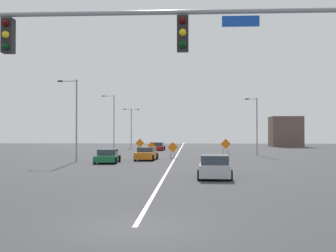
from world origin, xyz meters
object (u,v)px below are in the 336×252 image
(traffic_signal_assembly, at_px, (14,51))
(construction_sign_right_shoulder, at_px, (140,144))
(street_lamp_mid_left, at_px, (131,125))
(construction_sign_left_lane, at_px, (226,144))
(construction_sign_median_near, at_px, (173,148))
(car_orange_approaching, at_px, (147,154))
(car_green_near, at_px, (108,156))
(car_silver_mid, at_px, (215,167))
(construction_sign_median_far, at_px, (151,147))
(street_lamp_far_right, at_px, (113,120))
(street_lamp_mid_right, at_px, (256,124))
(car_red_distant, at_px, (158,147))
(street_lamp_far_left, at_px, (75,116))

(traffic_signal_assembly, xyz_separation_m, construction_sign_right_shoulder, (-2.03, 49.67, -4.06))
(street_lamp_mid_left, bearing_deg, construction_sign_left_lane, -51.46)
(construction_sign_median_near, bearing_deg, car_orange_approaching, -127.24)
(car_green_near, relative_size, car_silver_mid, 0.95)
(construction_sign_median_far, bearing_deg, car_orange_approaching, -89.53)
(street_lamp_far_right, distance_m, car_orange_approaching, 24.90)
(street_lamp_mid_right, xyz_separation_m, car_green_near, (-15.93, -13.88, -3.36))
(car_orange_approaching, bearing_deg, car_green_near, -125.53)
(street_lamp_far_right, distance_m, car_red_distant, 8.27)
(street_lamp_mid_right, bearing_deg, construction_sign_right_shoulder, 150.42)
(street_lamp_mid_right, xyz_separation_m, construction_sign_right_shoulder, (-15.57, 8.84, -2.74))
(car_silver_mid, bearing_deg, construction_sign_right_shoulder, 104.00)
(street_lamp_far_right, distance_m, car_green_near, 28.47)
(traffic_signal_assembly, distance_m, car_silver_mid, 16.27)
(car_silver_mid, relative_size, car_orange_approaching, 0.97)
(traffic_signal_assembly, relative_size, construction_sign_median_far, 9.12)
(traffic_signal_assembly, relative_size, construction_sign_right_shoulder, 8.14)
(street_lamp_mid_left, relative_size, car_orange_approaching, 1.58)
(street_lamp_far_right, xyz_separation_m, car_orange_approaching, (7.73, -23.30, -4.21))
(construction_sign_median_near, bearing_deg, car_silver_mid, -80.59)
(street_lamp_mid_left, distance_m, car_red_distant, 11.02)
(construction_sign_median_far, height_order, construction_sign_left_lane, construction_sign_left_lane)
(street_lamp_mid_left, xyz_separation_m, car_green_near, (2.94, -37.35, -3.71))
(car_red_distant, bearing_deg, construction_sign_median_near, -80.99)
(street_lamp_far_left, relative_size, car_silver_mid, 1.80)
(street_lamp_far_left, distance_m, construction_sign_median_far, 11.64)
(traffic_signal_assembly, xyz_separation_m, car_red_distant, (0.13, 55.48, -4.69))
(construction_sign_median_near, distance_m, car_green_near, 9.81)
(street_lamp_mid_left, bearing_deg, construction_sign_median_near, -73.48)
(construction_sign_right_shoulder, bearing_deg, construction_sign_median_far, -77.30)
(traffic_signal_assembly, relative_size, car_silver_mid, 3.60)
(car_green_near, bearing_deg, street_lamp_mid_left, 94.50)
(construction_sign_right_shoulder, bearing_deg, car_green_near, -90.91)
(construction_sign_median_near, xyz_separation_m, car_orange_approaching, (-2.59, -3.40, -0.46))
(construction_sign_median_near, bearing_deg, car_red_distant, 99.01)
(construction_sign_median_near, bearing_deg, street_lamp_far_left, -144.52)
(street_lamp_mid_left, height_order, car_green_near, street_lamp_mid_left)
(car_green_near, bearing_deg, construction_sign_median_near, 53.72)
(street_lamp_mid_right, xyz_separation_m, construction_sign_median_near, (-10.13, -5.98, -2.85))
(street_lamp_far_left, relative_size, construction_sign_left_lane, 3.97)
(construction_sign_left_lane, height_order, car_green_near, construction_sign_left_lane)
(construction_sign_left_lane, bearing_deg, street_lamp_mid_right, -50.02)
(street_lamp_mid_right, distance_m, street_lamp_mid_left, 30.11)
(street_lamp_far_right, bearing_deg, car_red_distant, 6.00)
(street_lamp_far_right, bearing_deg, traffic_signal_assembly, -82.80)
(construction_sign_median_far, distance_m, car_green_near, 10.77)
(street_lamp_far_left, distance_m, car_green_near, 5.31)
(street_lamp_far_right, height_order, street_lamp_far_left, street_lamp_far_right)
(car_silver_mid, bearing_deg, construction_sign_median_far, 104.69)
(street_lamp_mid_right, relative_size, construction_sign_median_far, 4.09)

